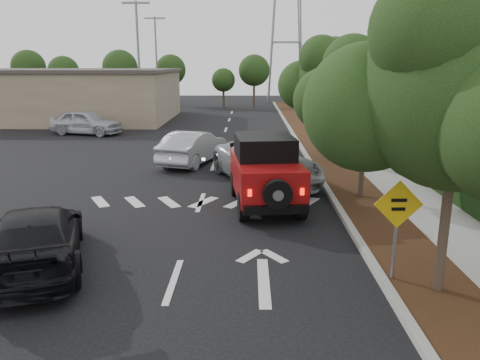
{
  "coord_description": "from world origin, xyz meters",
  "views": [
    {
      "loc": [
        1.66,
        -9.46,
        4.7
      ],
      "look_at": [
        1.42,
        3.0,
        1.56
      ],
      "focal_mm": 35.0,
      "sensor_mm": 36.0,
      "label": 1
    }
  ],
  "objects_px": {
    "red_jeep": "(265,170)",
    "silver_suv_ahead": "(265,162)",
    "black_suv_oncoming": "(36,238)",
    "speed_hump_sign": "(397,217)"
  },
  "relations": [
    {
      "from": "red_jeep",
      "to": "silver_suv_ahead",
      "type": "distance_m",
      "value": 2.98
    },
    {
      "from": "red_jeep",
      "to": "black_suv_oncoming",
      "type": "distance_m",
      "value": 7.53
    },
    {
      "from": "red_jeep",
      "to": "silver_suv_ahead",
      "type": "bearing_deg",
      "value": 80.78
    },
    {
      "from": "black_suv_oncoming",
      "to": "speed_hump_sign",
      "type": "bearing_deg",
      "value": 155.72
    },
    {
      "from": "red_jeep",
      "to": "black_suv_oncoming",
      "type": "height_order",
      "value": "red_jeep"
    },
    {
      "from": "red_jeep",
      "to": "silver_suv_ahead",
      "type": "relative_size",
      "value": 0.78
    },
    {
      "from": "black_suv_oncoming",
      "to": "speed_hump_sign",
      "type": "height_order",
      "value": "speed_hump_sign"
    },
    {
      "from": "red_jeep",
      "to": "silver_suv_ahead",
      "type": "xyz_separation_m",
      "value": [
        0.14,
        2.96,
        -0.35
      ]
    },
    {
      "from": "silver_suv_ahead",
      "to": "red_jeep",
      "type": "bearing_deg",
      "value": -114.27
    },
    {
      "from": "silver_suv_ahead",
      "to": "speed_hump_sign",
      "type": "relative_size",
      "value": 2.73
    }
  ]
}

